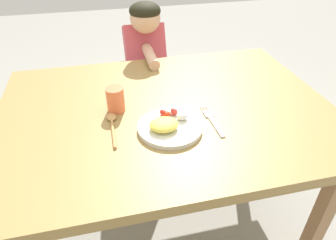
{
  "coord_description": "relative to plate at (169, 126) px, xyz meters",
  "views": [
    {
      "loc": [
        -0.22,
        -0.96,
        1.3
      ],
      "look_at": [
        -0.02,
        -0.11,
        0.69
      ],
      "focal_mm": 32.17,
      "sensor_mm": 36.0,
      "label": 1
    }
  ],
  "objects": [
    {
      "name": "plate",
      "position": [
        0.0,
        0.0,
        0.0
      ],
      "size": [
        0.23,
        0.23,
        0.05
      ],
      "color": "silver",
      "rests_on": "dining_table"
    },
    {
      "name": "spoon",
      "position": [
        -0.19,
        0.07,
        -0.01
      ],
      "size": [
        0.04,
        0.2,
        0.01
      ],
      "rotation": [
        0.0,
        0.0,
        1.56
      ],
      "color": "#BB884B",
      "rests_on": "dining_table"
    },
    {
      "name": "fork",
      "position": [
        0.17,
        0.01,
        -0.01
      ],
      "size": [
        0.03,
        0.2,
        0.01
      ],
      "rotation": [
        0.0,
        0.0,
        1.6
      ],
      "color": "silver",
      "rests_on": "dining_table"
    },
    {
      "name": "ground_plane",
      "position": [
        0.03,
        0.14,
        -0.68
      ],
      "size": [
        8.0,
        8.0,
        0.0
      ],
      "primitive_type": "plane",
      "color": "gray"
    },
    {
      "name": "dining_table",
      "position": [
        0.03,
        0.14,
        -0.08
      ],
      "size": [
        1.29,
        0.94,
        0.67
      ],
      "color": "olive",
      "rests_on": "ground_plane"
    },
    {
      "name": "drinking_cup",
      "position": [
        -0.17,
        0.17,
        0.03
      ],
      "size": [
        0.07,
        0.07,
        0.09
      ],
      "primitive_type": "cylinder",
      "color": "#ED7044",
      "rests_on": "dining_table"
    },
    {
      "name": "person",
      "position": [
        0.04,
        0.77,
        -0.19
      ],
      "size": [
        0.22,
        0.41,
        0.93
      ],
      "rotation": [
        0.0,
        0.0,
        3.14
      ],
      "color": "#394C73",
      "rests_on": "ground_plane"
    }
  ]
}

